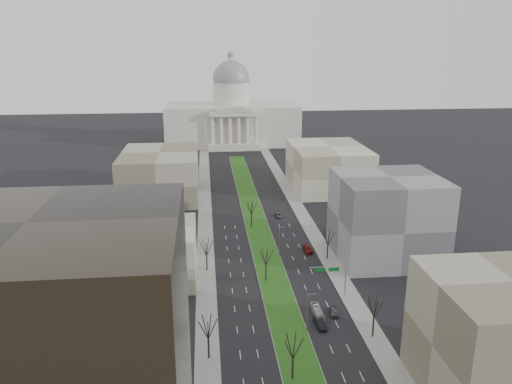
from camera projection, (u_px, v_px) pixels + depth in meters
ground at (257, 227)px, 168.17m from camera, size 600.00×600.00×0.00m
median at (258, 228)px, 167.18m from camera, size 8.00×222.03×0.20m
sidewalk_left at (206, 259)px, 142.59m from camera, size 5.00×330.00×0.15m
sidewalk_right at (326, 254)px, 146.04m from camera, size 5.00×330.00×0.15m
capitol at (232, 117)px, 306.16m from camera, size 80.00×46.00×55.00m
building_glass_tower at (47, 375)px, 61.57m from camera, size 34.00×30.00×40.00m
building_beige_left at (145, 253)px, 129.55m from camera, size 26.00×22.00×14.00m
building_tan_right at (506, 341)px, 84.38m from camera, size 26.00×24.00×22.00m
building_grey_right at (387, 217)px, 141.41m from camera, size 28.00×26.00×24.00m
building_far_left at (160, 174)px, 200.30m from camera, size 30.00×40.00×18.00m
building_far_right at (328, 167)px, 211.97m from camera, size 30.00×40.00×18.00m
tree_left_mid at (208, 327)px, 95.83m from camera, size 5.40×5.40×9.72m
tree_left_far at (206, 247)px, 134.02m from camera, size 5.28×5.28×9.50m
tree_right_mid at (375, 306)px, 102.99m from camera, size 5.52×5.52×9.94m
tree_right_far at (328, 238)px, 141.31m from camera, size 5.04×5.04×9.07m
tree_median_a at (293, 346)px, 89.70m from camera, size 5.40×5.40×9.72m
tree_median_b at (266, 256)px, 127.84m from camera, size 5.40×5.40×9.72m
tree_median_c at (251, 207)px, 165.98m from camera, size 5.40×5.40×9.72m
streetlamp_median_b at (307, 313)px, 105.20m from camera, size 1.90×0.20×9.16m
streetlamp_median_c at (279, 241)px, 143.34m from camera, size 1.90×0.20×9.16m
mast_arm_signs at (335, 274)px, 120.11m from camera, size 9.12×0.24×8.09m
car_grey_near at (334, 311)px, 113.66m from camera, size 2.53×4.85×1.58m
car_black at (320, 323)px, 108.63m from camera, size 2.21×5.26×1.69m
car_red at (308, 249)px, 147.73m from camera, size 2.26×5.41×1.56m
car_grey_far at (279, 215)px, 177.62m from camera, size 2.18×4.62×1.27m
box_van at (318, 312)px, 112.57m from camera, size 1.89×7.38×2.05m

